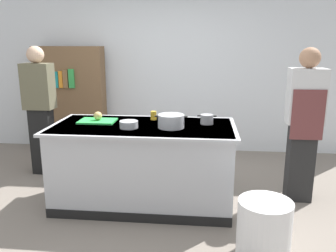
{
  "coord_description": "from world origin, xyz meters",
  "views": [
    {
      "loc": [
        0.64,
        -3.57,
        1.78
      ],
      "look_at": [
        0.25,
        0.2,
        0.85
      ],
      "focal_mm": 37.09,
      "sensor_mm": 36.0,
      "label": 1
    }
  ],
  "objects_px": {
    "juice_cup": "(154,116)",
    "bookshelf": "(71,100)",
    "stock_pot": "(171,121)",
    "sauce_pan": "(207,119)",
    "mixing_bowl": "(129,124)",
    "onion": "(98,116)",
    "person_guest": "(40,108)",
    "trash_bin": "(264,230)",
    "person_chef": "(304,122)"
  },
  "relations": [
    {
      "from": "juice_cup",
      "to": "bookshelf",
      "type": "xyz_separation_m",
      "value": [
        -1.57,
        1.52,
        -0.1
      ]
    },
    {
      "from": "stock_pot",
      "to": "sauce_pan",
      "type": "xyz_separation_m",
      "value": [
        0.37,
        0.21,
        -0.02
      ]
    },
    {
      "from": "mixing_bowl",
      "to": "juice_cup",
      "type": "bearing_deg",
      "value": 63.59
    },
    {
      "from": "onion",
      "to": "bookshelf",
      "type": "xyz_separation_m",
      "value": [
        -0.97,
        1.68,
        -0.11
      ]
    },
    {
      "from": "stock_pot",
      "to": "person_guest",
      "type": "xyz_separation_m",
      "value": [
        -1.84,
        0.85,
        -0.06
      ]
    },
    {
      "from": "juice_cup",
      "to": "person_guest",
      "type": "relative_size",
      "value": 0.06
    },
    {
      "from": "stock_pot",
      "to": "bookshelf",
      "type": "xyz_separation_m",
      "value": [
        -1.81,
        1.87,
        -0.12
      ]
    },
    {
      "from": "trash_bin",
      "to": "person_chef",
      "type": "relative_size",
      "value": 0.3
    },
    {
      "from": "person_chef",
      "to": "bookshelf",
      "type": "relative_size",
      "value": 1.01
    },
    {
      "from": "mixing_bowl",
      "to": "trash_bin",
      "type": "relative_size",
      "value": 0.37
    },
    {
      "from": "mixing_bowl",
      "to": "juice_cup",
      "type": "relative_size",
      "value": 1.92
    },
    {
      "from": "juice_cup",
      "to": "person_chef",
      "type": "height_order",
      "value": "person_chef"
    },
    {
      "from": "stock_pot",
      "to": "person_chef",
      "type": "height_order",
      "value": "person_chef"
    },
    {
      "from": "mixing_bowl",
      "to": "person_chef",
      "type": "distance_m",
      "value": 1.91
    },
    {
      "from": "stock_pot",
      "to": "bookshelf",
      "type": "height_order",
      "value": "bookshelf"
    },
    {
      "from": "onion",
      "to": "person_guest",
      "type": "relative_size",
      "value": 0.06
    },
    {
      "from": "person_guest",
      "to": "bookshelf",
      "type": "distance_m",
      "value": 1.02
    },
    {
      "from": "sauce_pan",
      "to": "trash_bin",
      "type": "height_order",
      "value": "sauce_pan"
    },
    {
      "from": "sauce_pan",
      "to": "bookshelf",
      "type": "height_order",
      "value": "bookshelf"
    },
    {
      "from": "mixing_bowl",
      "to": "sauce_pan",
      "type": "bearing_deg",
      "value": 18.08
    },
    {
      "from": "stock_pot",
      "to": "mixing_bowl",
      "type": "relative_size",
      "value": 1.78
    },
    {
      "from": "person_guest",
      "to": "onion",
      "type": "bearing_deg",
      "value": 43.66
    },
    {
      "from": "stock_pot",
      "to": "trash_bin",
      "type": "xyz_separation_m",
      "value": [
        0.86,
        -0.84,
        -0.71
      ]
    },
    {
      "from": "stock_pot",
      "to": "mixing_bowl",
      "type": "bearing_deg",
      "value": -172.51
    },
    {
      "from": "bookshelf",
      "to": "juice_cup",
      "type": "bearing_deg",
      "value": -43.98
    },
    {
      "from": "bookshelf",
      "to": "sauce_pan",
      "type": "bearing_deg",
      "value": -37.27
    },
    {
      "from": "juice_cup",
      "to": "trash_bin",
      "type": "height_order",
      "value": "juice_cup"
    },
    {
      "from": "onion",
      "to": "juice_cup",
      "type": "height_order",
      "value": "onion"
    },
    {
      "from": "person_chef",
      "to": "person_guest",
      "type": "bearing_deg",
      "value": 64.24
    },
    {
      "from": "onion",
      "to": "person_chef",
      "type": "distance_m",
      "value": 2.28
    },
    {
      "from": "sauce_pan",
      "to": "person_chef",
      "type": "relative_size",
      "value": 0.12
    },
    {
      "from": "juice_cup",
      "to": "mixing_bowl",
      "type": "bearing_deg",
      "value": -116.41
    },
    {
      "from": "mixing_bowl",
      "to": "juice_cup",
      "type": "height_order",
      "value": "juice_cup"
    },
    {
      "from": "mixing_bowl",
      "to": "trash_bin",
      "type": "distance_m",
      "value": 1.66
    },
    {
      "from": "bookshelf",
      "to": "onion",
      "type": "bearing_deg",
      "value": -60.04
    },
    {
      "from": "onion",
      "to": "mixing_bowl",
      "type": "relative_size",
      "value": 0.5
    },
    {
      "from": "trash_bin",
      "to": "person_guest",
      "type": "relative_size",
      "value": 0.3
    },
    {
      "from": "sauce_pan",
      "to": "trash_bin",
      "type": "bearing_deg",
      "value": -65.17
    },
    {
      "from": "person_chef",
      "to": "bookshelf",
      "type": "xyz_separation_m",
      "value": [
        -3.24,
        1.53,
        -0.06
      ]
    },
    {
      "from": "trash_bin",
      "to": "bookshelf",
      "type": "distance_m",
      "value": 3.85
    },
    {
      "from": "mixing_bowl",
      "to": "juice_cup",
      "type": "distance_m",
      "value": 0.45
    },
    {
      "from": "mixing_bowl",
      "to": "onion",
      "type": "bearing_deg",
      "value": 148.79
    },
    {
      "from": "onion",
      "to": "person_guest",
      "type": "xyz_separation_m",
      "value": [
        -1.0,
        0.66,
        -0.06
      ]
    },
    {
      "from": "stock_pot",
      "to": "bookshelf",
      "type": "distance_m",
      "value": 2.6
    },
    {
      "from": "person_guest",
      "to": "mixing_bowl",
      "type": "bearing_deg",
      "value": 44.33
    },
    {
      "from": "trash_bin",
      "to": "person_guest",
      "type": "height_order",
      "value": "person_guest"
    },
    {
      "from": "juice_cup",
      "to": "bookshelf",
      "type": "relative_size",
      "value": 0.06
    },
    {
      "from": "sauce_pan",
      "to": "person_guest",
      "type": "height_order",
      "value": "person_guest"
    },
    {
      "from": "stock_pot",
      "to": "bookshelf",
      "type": "bearing_deg",
      "value": 134.1
    },
    {
      "from": "sauce_pan",
      "to": "mixing_bowl",
      "type": "bearing_deg",
      "value": -161.92
    }
  ]
}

